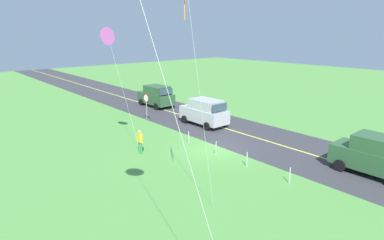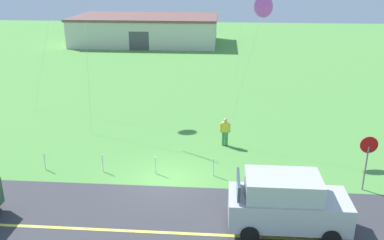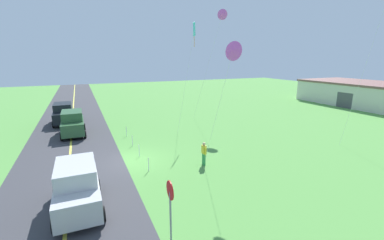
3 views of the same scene
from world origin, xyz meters
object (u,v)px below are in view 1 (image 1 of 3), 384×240
Objects in this scene: person_adult_near at (140,141)px; kite_red_low at (108,36)px; car_parked_west_near at (377,156)px; car_parked_east_near at (156,96)px; stop_sign at (146,102)px; car_suv_foreground at (204,112)px.

kite_red_low is at bearing 167.60° from person_adult_near.
car_parked_west_near is 1.00× the size of car_parked_east_near.
car_parked_west_near is 2.75× the size of person_adult_near.
car_parked_west_near is at bearing -168.05° from stop_sign.
car_parked_west_near is at bearing 178.49° from car_parked_east_near.
car_suv_foreground is at bearing -139.37° from stop_sign.
car_suv_foreground reaches higher than person_adult_near.
car_parked_east_near is at bearing -46.54° from kite_red_low.
car_parked_west_near is 0.55× the size of kite_red_low.
car_parked_west_near is 17.79m from stop_sign.
stop_sign is (-4.74, 4.27, 0.65)m from car_parked_east_near.
car_suv_foreground is 13.53m from car_parked_west_near.
car_parked_east_near is (22.13, -0.58, 0.00)m from car_parked_west_near.
person_adult_near is at bearing 141.26° from car_parked_east_near.
stop_sign reaches higher than car_suv_foreground.
car_parked_east_near is 2.75× the size of person_adult_near.
car_suv_foreground is at bearing 173.76° from car_parked_east_near.
person_adult_near is at bearing 143.99° from stop_sign.
kite_red_low reaches higher than stop_sign.
kite_red_low reaches higher than person_adult_near.
person_adult_near is (11.25, 8.15, -0.29)m from car_parked_west_near.
car_parked_east_near is 14.60m from kite_red_low.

